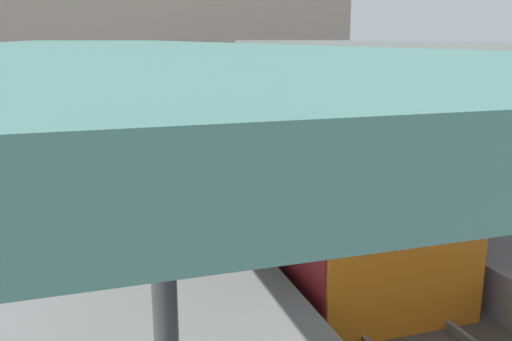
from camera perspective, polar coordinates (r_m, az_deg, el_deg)
The scene contains 11 objects.
ground_plane at distance 11.53m, azimuth 6.24°, elevation -9.68°, with size 80.00×80.00×0.00m, color #383835.
platform_left at distance 10.46m, azimuth -13.33°, elevation -9.54°, with size 4.40×28.00×1.00m, color gray.
platform_right at distance 13.30m, azimuth 21.47°, elevation -5.07°, with size 4.40×28.00×1.00m, color gray.
track_ballast at distance 11.49m, azimuth 6.25°, elevation -9.23°, with size 3.20×28.00×0.20m, color #4C4742.
rail_near_side at distance 11.17m, azimuth 2.86°, elevation -8.91°, with size 0.08×28.00×0.14m, color slate.
rail_far_side at distance 11.72m, azimuth 9.52°, elevation -7.96°, with size 0.08×28.00×0.14m, color slate.
commuter_train at distance 14.82m, azimuth -0.30°, elevation 2.67°, with size 2.78×15.10×3.10m.
canopy_left at distance 11.04m, azimuth -15.10°, elevation 12.13°, with size 4.18×21.00×3.47m.
canopy_right at distance 13.76m, azimuth 19.15°, elevation 12.07°, with size 4.18×21.00×3.47m.
platform_bench at distance 15.90m, azimuth 15.18°, elevation 1.98°, with size 1.40×0.41×0.86m.
station_building_backdrop at distance 30.04m, azimuth -8.98°, elevation 15.31°, with size 18.00×6.00×11.00m, color #A89E8E.
Camera 1 is at (-4.44, -9.62, 4.56)m, focal length 38.27 mm.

